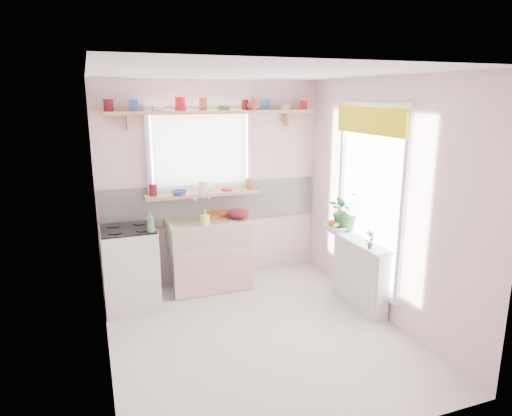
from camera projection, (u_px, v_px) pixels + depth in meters
name	position (u px, v px, depth m)	size (l,w,h in m)	color
room	(285.00, 180.00, 5.23)	(3.20, 3.20, 3.20)	silver
sink_unit	(208.00, 253.00, 5.58)	(0.95, 0.65, 1.11)	white
cooker	(130.00, 268.00, 5.03)	(0.58, 0.58, 0.93)	white
radiator_ledge	(360.00, 272.00, 5.08)	(0.22, 0.95, 0.78)	white
windowsill	(203.00, 194.00, 5.58)	(1.40, 0.22, 0.04)	tan
pine_shelf	(214.00, 112.00, 5.38)	(2.52, 0.24, 0.04)	tan
shelf_crockery	(211.00, 106.00, 5.36)	(2.47, 0.11, 0.12)	#590F14
sill_crockery	(203.00, 188.00, 5.56)	(1.35, 0.11, 0.12)	#590F14
dish_tray	(220.00, 213.00, 5.73)	(0.37, 0.28, 0.04)	#D86013
colander	(238.00, 213.00, 5.56)	(0.27, 0.27, 0.12)	#550E19
jade_plant	(346.00, 210.00, 5.30)	(0.43, 0.37, 0.47)	#255D2A
fruit_bowl	(336.00, 228.00, 5.31)	(0.29, 0.29, 0.07)	silver
herb_pot	(370.00, 240.00, 4.67)	(0.10, 0.07, 0.20)	#2A6126
soap_bottle_sink	(205.00, 217.00, 5.25)	(0.08, 0.09, 0.19)	#E2E264
sill_cup	(206.00, 188.00, 5.64)	(0.11, 0.11, 0.09)	white
sill_bowl	(179.00, 193.00, 5.41)	(0.18, 0.18, 0.06)	#2E5497
shelf_vase	(253.00, 103.00, 5.47)	(0.15, 0.15, 0.16)	#A64333
cooker_bottle	(150.00, 222.00, 4.77)	(0.08, 0.08, 0.22)	#468D4B
fruit	(336.00, 223.00, 5.31)	(0.20, 0.14, 0.10)	orange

